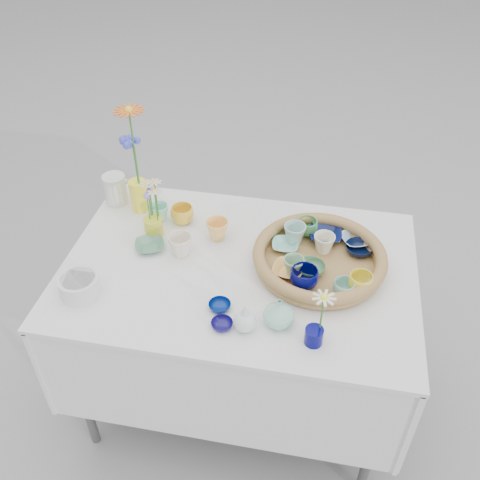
% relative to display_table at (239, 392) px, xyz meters
% --- Properties ---
extents(ground, '(80.00, 80.00, 0.00)m').
position_rel_display_table_xyz_m(ground, '(0.00, 0.00, 0.00)').
color(ground, gray).
extents(display_table, '(1.26, 0.86, 0.77)m').
position_rel_display_table_xyz_m(display_table, '(0.00, 0.00, 0.00)').
color(display_table, white).
rests_on(display_table, ground).
extents(wicker_tray, '(0.47, 0.47, 0.08)m').
position_rel_display_table_xyz_m(wicker_tray, '(0.28, 0.05, 0.80)').
color(wicker_tray, '#916139').
rests_on(wicker_tray, display_table).
extents(tray_ceramic_0, '(0.14, 0.14, 0.03)m').
position_rel_display_table_xyz_m(tray_ceramic_0, '(0.29, 0.19, 0.80)').
color(tray_ceramic_0, '#0B144C').
rests_on(tray_ceramic_0, wicker_tray).
extents(tray_ceramic_1, '(0.11, 0.11, 0.03)m').
position_rel_display_table_xyz_m(tray_ceramic_1, '(0.42, 0.14, 0.80)').
color(tray_ceramic_1, black).
rests_on(tray_ceramic_1, wicker_tray).
extents(tray_ceramic_2, '(0.09, 0.09, 0.07)m').
position_rel_display_table_xyz_m(tray_ceramic_2, '(0.42, -0.06, 0.82)').
color(tray_ceramic_2, yellow).
rests_on(tray_ceramic_2, wicker_tray).
extents(tray_ceramic_3, '(0.12, 0.12, 0.03)m').
position_rel_display_table_xyz_m(tray_ceramic_3, '(0.25, -0.00, 0.80)').
color(tray_ceramic_3, '#497C51').
rests_on(tray_ceramic_3, wicker_tray).
extents(tray_ceramic_4, '(0.07, 0.07, 0.07)m').
position_rel_display_table_xyz_m(tray_ceramic_4, '(0.20, -0.02, 0.82)').
color(tray_ceramic_4, '#88B98A').
rests_on(tray_ceramic_4, wicker_tray).
extents(tray_ceramic_5, '(0.10, 0.10, 0.02)m').
position_rel_display_table_xyz_m(tray_ceramic_5, '(0.15, 0.11, 0.79)').
color(tray_ceramic_5, '#85CDC0').
rests_on(tray_ceramic_5, wicker_tray).
extents(tray_ceramic_6, '(0.11, 0.11, 0.08)m').
position_rel_display_table_xyz_m(tray_ceramic_6, '(0.18, 0.15, 0.82)').
color(tray_ceramic_6, '#97C3B9').
rests_on(tray_ceramic_6, wicker_tray).
extents(tray_ceramic_7, '(0.08, 0.08, 0.07)m').
position_rel_display_table_xyz_m(tray_ceramic_7, '(0.29, 0.12, 0.82)').
color(tray_ceramic_7, beige).
rests_on(tray_ceramic_7, wicker_tray).
extents(tray_ceramic_8, '(0.14, 0.14, 0.03)m').
position_rel_display_table_xyz_m(tray_ceramic_8, '(0.41, 0.19, 0.80)').
color(tray_ceramic_8, '#ABCFF9').
rests_on(tray_ceramic_8, wicker_tray).
extents(tray_ceramic_9, '(0.11, 0.11, 0.08)m').
position_rel_display_table_xyz_m(tray_ceramic_9, '(0.24, -0.08, 0.82)').
color(tray_ceramic_9, '#02044B').
rests_on(tray_ceramic_9, wicker_tray).
extents(tray_ceramic_10, '(0.13, 0.13, 0.03)m').
position_rel_display_table_xyz_m(tray_ceramic_10, '(0.18, -0.02, 0.80)').
color(tray_ceramic_10, '#FFBA5F').
rests_on(tray_ceramic_10, wicker_tray).
extents(tray_ceramic_11, '(0.09, 0.09, 0.06)m').
position_rel_display_table_xyz_m(tray_ceramic_11, '(0.37, -0.10, 0.81)').
color(tray_ceramic_11, '#7CB9AE').
rests_on(tray_ceramic_11, wicker_tray).
extents(tray_ceramic_12, '(0.09, 0.09, 0.06)m').
position_rel_display_table_xyz_m(tray_ceramic_12, '(0.22, 0.21, 0.81)').
color(tray_ceramic_12, '#51A85E').
rests_on(tray_ceramic_12, wicker_tray).
extents(loose_ceramic_0, '(0.09, 0.09, 0.07)m').
position_rel_display_table_xyz_m(loose_ceramic_0, '(-0.27, 0.21, 0.80)').
color(loose_ceramic_0, gold).
rests_on(loose_ceramic_0, display_table).
extents(loose_ceramic_1, '(0.10, 0.10, 0.08)m').
position_rel_display_table_xyz_m(loose_ceramic_1, '(-0.11, 0.14, 0.80)').
color(loose_ceramic_1, '#FFC060').
rests_on(loose_ceramic_1, display_table).
extents(loose_ceramic_2, '(0.14, 0.14, 0.03)m').
position_rel_display_table_xyz_m(loose_ceramic_2, '(-0.34, 0.03, 0.78)').
color(loose_ceramic_2, '#548669').
rests_on(loose_ceramic_2, display_table).
extents(loose_ceramic_3, '(0.10, 0.10, 0.08)m').
position_rel_display_table_xyz_m(loose_ceramic_3, '(-0.22, 0.03, 0.81)').
color(loose_ceramic_3, beige).
rests_on(loose_ceramic_3, display_table).
extents(loose_ceramic_4, '(0.08, 0.08, 0.02)m').
position_rel_display_table_xyz_m(loose_ceramic_4, '(-0.02, -0.22, 0.78)').
color(loose_ceramic_4, navy).
rests_on(loose_ceramic_4, display_table).
extents(loose_ceramic_5, '(0.09, 0.09, 0.07)m').
position_rel_display_table_xyz_m(loose_ceramic_5, '(-0.36, 0.21, 0.80)').
color(loose_ceramic_5, '#85D6B5').
rests_on(loose_ceramic_5, display_table).
extents(loose_ceramic_6, '(0.09, 0.09, 0.02)m').
position_rel_display_table_xyz_m(loose_ceramic_6, '(0.00, -0.29, 0.78)').
color(loose_ceramic_6, '#100A55').
rests_on(loose_ceramic_6, display_table).
extents(fluted_bowl, '(0.14, 0.14, 0.07)m').
position_rel_display_table_xyz_m(fluted_bowl, '(-0.50, -0.23, 0.80)').
color(fluted_bowl, silver).
rests_on(fluted_bowl, display_table).
extents(bud_vase_paleblue, '(0.08, 0.08, 0.11)m').
position_rel_display_table_xyz_m(bud_vase_paleblue, '(0.07, -0.29, 0.82)').
color(bud_vase_paleblue, silver).
rests_on(bud_vase_paleblue, display_table).
extents(bud_vase_seafoam, '(0.10, 0.10, 0.10)m').
position_rel_display_table_xyz_m(bud_vase_seafoam, '(0.17, -0.25, 0.82)').
color(bud_vase_seafoam, '#8BC8AF').
rests_on(bud_vase_seafoam, display_table).
extents(bud_vase_cobalt, '(0.07, 0.07, 0.06)m').
position_rel_display_table_xyz_m(bud_vase_cobalt, '(0.29, -0.30, 0.79)').
color(bud_vase_cobalt, '#020357').
rests_on(bud_vase_cobalt, display_table).
extents(single_daisy, '(0.09, 0.09, 0.15)m').
position_rel_display_table_xyz_m(single_daisy, '(0.31, -0.29, 0.89)').
color(single_daisy, silver).
rests_on(single_daisy, bud_vase_cobalt).
extents(tall_vase_yellow, '(0.08, 0.08, 0.13)m').
position_rel_display_table_xyz_m(tall_vase_yellow, '(-0.46, 0.27, 0.83)').
color(tall_vase_yellow, yellow).
rests_on(tall_vase_yellow, display_table).
extents(gerbera, '(0.14, 0.14, 0.33)m').
position_rel_display_table_xyz_m(gerbera, '(-0.45, 0.25, 1.05)').
color(gerbera, orange).
rests_on(gerbera, tall_vase_yellow).
extents(hydrangea, '(0.09, 0.09, 0.24)m').
position_rel_display_table_xyz_m(hydrangea, '(-0.45, 0.26, 0.99)').
color(hydrangea, '#404AD0').
rests_on(hydrangea, tall_vase_yellow).
extents(white_pitcher, '(0.14, 0.11, 0.12)m').
position_rel_display_table_xyz_m(white_pitcher, '(-0.57, 0.30, 0.83)').
color(white_pitcher, silver).
rests_on(white_pitcher, display_table).
extents(daisy_cup, '(0.08, 0.08, 0.08)m').
position_rel_display_table_xyz_m(daisy_cup, '(-0.35, 0.11, 0.80)').
color(daisy_cup, yellow).
rests_on(daisy_cup, display_table).
extents(daisy_posy, '(0.09, 0.09, 0.16)m').
position_rel_display_table_xyz_m(daisy_posy, '(-0.34, 0.13, 0.92)').
color(daisy_posy, silver).
rests_on(daisy_posy, daisy_cup).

